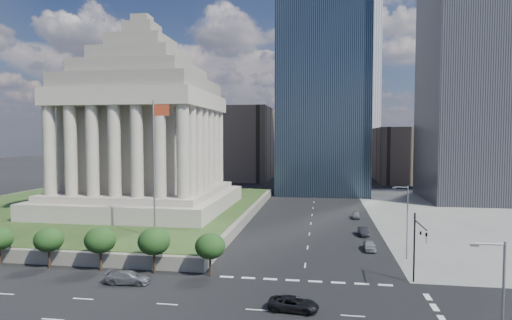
% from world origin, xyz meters
% --- Properties ---
extents(ground, '(500.00, 500.00, 0.00)m').
position_xyz_m(ground, '(0.00, 100.00, 0.00)').
color(ground, black).
rests_on(ground, ground).
extents(plaza_terrace, '(66.00, 70.00, 1.80)m').
position_xyz_m(plaza_terrace, '(-45.00, 50.00, 0.90)').
color(plaza_terrace, '#6A665A').
rests_on(plaza_terrace, ground).
extents(plaza_lawn, '(64.00, 68.00, 0.10)m').
position_xyz_m(plaza_lawn, '(-45.00, 50.00, 1.85)').
color(plaza_lawn, '#263E19').
rests_on(plaza_lawn, plaza_terrace).
extents(war_memorial, '(34.00, 34.00, 39.00)m').
position_xyz_m(war_memorial, '(-34.00, 48.00, 21.40)').
color(war_memorial, gray).
rests_on(war_memorial, plaza_lawn).
extents(flagpole, '(2.52, 0.24, 20.00)m').
position_xyz_m(flagpole, '(-21.83, 24.00, 13.11)').
color(flagpole, slate).
rests_on(flagpole, plaza_lawn).
extents(tree_row, '(53.00, 4.00, 6.00)m').
position_xyz_m(tree_row, '(-35.50, 14.00, 3.00)').
color(tree_row, black).
rests_on(tree_row, ground).
extents(midrise_glass, '(26.00, 26.00, 60.00)m').
position_xyz_m(midrise_glass, '(2.00, 95.00, 30.00)').
color(midrise_glass, black).
rests_on(midrise_glass, ground).
extents(highrise_ne, '(26.00, 28.00, 100.00)m').
position_xyz_m(highrise_ne, '(42.00, 85.00, 50.00)').
color(highrise_ne, black).
rests_on(highrise_ne, ground).
extents(building_filler_ne, '(20.00, 30.00, 20.00)m').
position_xyz_m(building_filler_ne, '(32.00, 130.00, 10.00)').
color(building_filler_ne, brown).
rests_on(building_filler_ne, ground).
extents(building_filler_nw, '(24.00, 30.00, 28.00)m').
position_xyz_m(building_filler_nw, '(-30.00, 130.00, 14.00)').
color(building_filler_nw, brown).
rests_on(building_filler_nw, ground).
extents(traffic_signal_ne, '(0.30, 5.74, 8.00)m').
position_xyz_m(traffic_signal_ne, '(12.50, 13.70, 5.25)').
color(traffic_signal_ne, black).
rests_on(traffic_signal_ne, ground).
extents(street_lamp_south, '(2.13, 0.22, 10.00)m').
position_xyz_m(street_lamp_south, '(13.33, -6.00, 5.66)').
color(street_lamp_south, slate).
rests_on(street_lamp_south, ground).
extents(street_lamp_north, '(2.13, 0.22, 10.00)m').
position_xyz_m(street_lamp_north, '(13.33, 25.00, 5.66)').
color(street_lamp_north, slate).
rests_on(street_lamp_north, ground).
extents(pickup_truck, '(2.64, 5.00, 1.34)m').
position_xyz_m(pickup_truck, '(-0.52, 5.34, 0.67)').
color(pickup_truck, black).
rests_on(pickup_truck, ground).
extents(suv_grey, '(5.12, 2.43, 1.44)m').
position_xyz_m(suv_grey, '(-19.48, 9.98, 0.72)').
color(suv_grey, '#55575C').
rests_on(suv_grey, ground).
extents(parked_sedan_near, '(1.67, 4.14, 1.41)m').
position_xyz_m(parked_sedan_near, '(9.00, 28.73, 0.71)').
color(parked_sedan_near, gray).
rests_on(parked_sedan_near, ground).
extents(parked_sedan_mid, '(4.19, 1.69, 1.35)m').
position_xyz_m(parked_sedan_mid, '(9.00, 38.25, 0.68)').
color(parked_sedan_mid, black).
rests_on(parked_sedan_mid, ground).
extents(parked_sedan_far, '(2.11, 4.26, 1.40)m').
position_xyz_m(parked_sedan_far, '(9.00, 53.83, 0.70)').
color(parked_sedan_far, slate).
rests_on(parked_sedan_far, ground).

